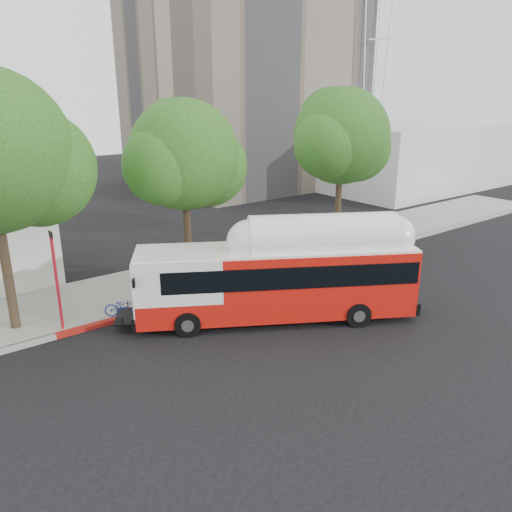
{
  "coord_description": "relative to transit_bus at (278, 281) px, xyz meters",
  "views": [
    {
      "loc": [
        -12.26,
        -14.05,
        8.73
      ],
      "look_at": [
        0.8,
        3.0,
        1.74
      ],
      "focal_mm": 35.0,
      "sensor_mm": 36.0,
      "label": 1
    }
  ],
  "objects": [
    {
      "name": "horizon_block",
      "position": [
        30.28,
        15.86,
        1.38
      ],
      "size": [
        20.0,
        12.0,
        6.0
      ],
      "primitive_type": "cube",
      "color": "silver",
      "rests_on": "ground"
    },
    {
      "name": "ground",
      "position": [
        0.28,
        -0.14,
        -1.62
      ],
      "size": [
        120.0,
        120.0,
        0.0
      ],
      "primitive_type": "plane",
      "color": "black",
      "rests_on": "ground"
    },
    {
      "name": "signal_pole",
      "position": [
        -7.32,
        4.11,
        0.43
      ],
      "size": [
        0.11,
        0.38,
        4.01
      ],
      "color": "red",
      "rests_on": "ground"
    },
    {
      "name": "curb_strip",
      "position": [
        0.28,
        3.76,
        -1.55
      ],
      "size": [
        60.0,
        0.3,
        0.15
      ],
      "primitive_type": "cube",
      "color": "gray",
      "rests_on": "ground"
    },
    {
      "name": "transit_bus",
      "position": [
        0.0,
        0.0,
        0.0
      ],
      "size": [
        11.17,
        7.63,
        3.47
      ],
      "rotation": [
        0.0,
        0.0,
        -0.53
      ],
      "color": "red",
      "rests_on": "ground"
    },
    {
      "name": "street_tree_right",
      "position": [
        9.72,
        5.72,
        4.63
      ],
      "size": [
        6.21,
        5.4,
        9.18
      ],
      "color": "#2D2116",
      "rests_on": "ground"
    },
    {
      "name": "sidewalk",
      "position": [
        0.28,
        6.36,
        -1.55
      ],
      "size": [
        60.0,
        5.0,
        0.15
      ],
      "primitive_type": "cube",
      "color": "gray",
      "rests_on": "ground"
    },
    {
      "name": "street_tree_left",
      "position": [
        -8.25,
        5.42,
        4.98
      ],
      "size": [
        6.67,
        5.8,
        9.74
      ],
      "color": "#2D2116",
      "rests_on": "ground"
    },
    {
      "name": "red_curb_segment",
      "position": [
        -2.72,
        3.76,
        -1.54
      ],
      "size": [
        10.0,
        0.32,
        0.16
      ],
      "primitive_type": "cube",
      "color": "maroon",
      "rests_on": "ground"
    },
    {
      "name": "street_tree_mid",
      "position": [
        -0.31,
        5.92,
        4.28
      ],
      "size": [
        5.75,
        5.0,
        8.62
      ],
      "color": "#2D2116",
      "rests_on": "ground"
    }
  ]
}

